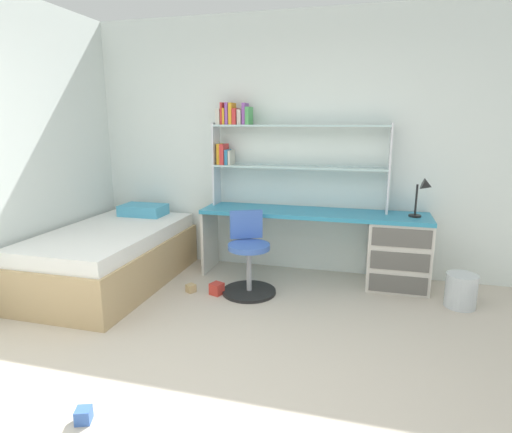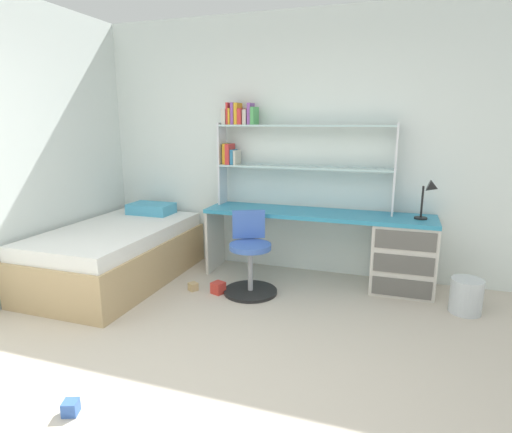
{
  "view_description": "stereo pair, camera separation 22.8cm",
  "coord_description": "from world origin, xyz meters",
  "px_view_note": "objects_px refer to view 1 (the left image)",
  "views": [
    {
      "loc": [
        0.78,
        -1.87,
        1.63
      ],
      "look_at": [
        -0.15,
        1.62,
        0.81
      ],
      "focal_mm": 29.31,
      "sensor_mm": 36.0,
      "label": 1
    },
    {
      "loc": [
        1.0,
        -1.8,
        1.63
      ],
      "look_at": [
        -0.15,
        1.62,
        0.81
      ],
      "focal_mm": 29.31,
      "sensor_mm": 36.0,
      "label": 2
    }
  ],
  "objects_px": {
    "desk_lamp": "(424,192)",
    "toy_block_natural_1": "(191,288)",
    "bookshelf_hutch": "(273,143)",
    "swivel_chair": "(249,262)",
    "toy_block_blue_2": "(84,415)",
    "desk": "(374,246)",
    "bed_platform": "(112,256)",
    "waste_bin": "(461,291)",
    "toy_block_red_0": "(217,289)"
  },
  "relations": [
    {
      "from": "bookshelf_hutch",
      "to": "waste_bin",
      "type": "bearing_deg",
      "value": -14.89
    },
    {
      "from": "bed_platform",
      "to": "waste_bin",
      "type": "height_order",
      "value": "bed_platform"
    },
    {
      "from": "desk",
      "to": "bed_platform",
      "type": "distance_m",
      "value": 2.67
    },
    {
      "from": "desk_lamp",
      "to": "toy_block_natural_1",
      "type": "xyz_separation_m",
      "value": [
        -2.14,
        -0.65,
        -0.94
      ]
    },
    {
      "from": "desk",
      "to": "toy_block_red_0",
      "type": "relative_size",
      "value": 20.9
    },
    {
      "from": "toy_block_blue_2",
      "to": "toy_block_natural_1",
      "type": "bearing_deg",
      "value": 95.03
    },
    {
      "from": "desk",
      "to": "toy_block_red_0",
      "type": "distance_m",
      "value": 1.63
    },
    {
      "from": "desk_lamp",
      "to": "toy_block_red_0",
      "type": "distance_m",
      "value": 2.18
    },
    {
      "from": "desk_lamp",
      "to": "swivel_chair",
      "type": "xyz_separation_m",
      "value": [
        -1.59,
        -0.5,
        -0.67
      ]
    },
    {
      "from": "bookshelf_hutch",
      "to": "bed_platform",
      "type": "bearing_deg",
      "value": -151.71
    },
    {
      "from": "bed_platform",
      "to": "toy_block_natural_1",
      "type": "bearing_deg",
      "value": -0.54
    },
    {
      "from": "bookshelf_hutch",
      "to": "toy_block_blue_2",
      "type": "relative_size",
      "value": 22.35
    },
    {
      "from": "bookshelf_hutch",
      "to": "swivel_chair",
      "type": "relative_size",
      "value": 2.35
    },
    {
      "from": "toy_block_blue_2",
      "to": "bookshelf_hutch",
      "type": "bearing_deg",
      "value": 80.09
    },
    {
      "from": "swivel_chair",
      "to": "waste_bin",
      "type": "distance_m",
      "value": 1.95
    },
    {
      "from": "waste_bin",
      "to": "toy_block_natural_1",
      "type": "relative_size",
      "value": 3.9
    },
    {
      "from": "bookshelf_hutch",
      "to": "swivel_chair",
      "type": "height_order",
      "value": "bookshelf_hutch"
    },
    {
      "from": "desk_lamp",
      "to": "desk",
      "type": "bearing_deg",
      "value": 176.87
    },
    {
      "from": "desk_lamp",
      "to": "toy_block_red_0",
      "type": "xyz_separation_m",
      "value": [
        -1.87,
        -0.63,
        -0.93
      ]
    },
    {
      "from": "bed_platform",
      "to": "waste_bin",
      "type": "bearing_deg",
      "value": 5.32
    },
    {
      "from": "bed_platform",
      "to": "toy_block_red_0",
      "type": "bearing_deg",
      "value": 0.41
    },
    {
      "from": "toy_block_blue_2",
      "to": "toy_block_red_0",
      "type": "bearing_deg",
      "value": 86.87
    },
    {
      "from": "bed_platform",
      "to": "waste_bin",
      "type": "relative_size",
      "value": 6.12
    },
    {
      "from": "waste_bin",
      "to": "toy_block_blue_2",
      "type": "distance_m",
      "value": 3.17
    },
    {
      "from": "swivel_chair",
      "to": "waste_bin",
      "type": "bearing_deg",
      "value": 4.92
    },
    {
      "from": "swivel_chair",
      "to": "waste_bin",
      "type": "height_order",
      "value": "swivel_chair"
    },
    {
      "from": "bed_platform",
      "to": "toy_block_blue_2",
      "type": "relative_size",
      "value": 22.66
    },
    {
      "from": "desk_lamp",
      "to": "toy_block_red_0",
      "type": "height_order",
      "value": "desk_lamp"
    },
    {
      "from": "waste_bin",
      "to": "toy_block_red_0",
      "type": "relative_size",
      "value": 2.76
    },
    {
      "from": "bookshelf_hutch",
      "to": "toy_block_natural_1",
      "type": "bearing_deg",
      "value": -127.58
    },
    {
      "from": "desk_lamp",
      "to": "toy_block_natural_1",
      "type": "relative_size",
      "value": 4.89
    },
    {
      "from": "desk",
      "to": "toy_block_blue_2",
      "type": "relative_size",
      "value": 28.03
    },
    {
      "from": "toy_block_blue_2",
      "to": "desk_lamp",
      "type": "bearing_deg",
      "value": 51.57
    },
    {
      "from": "bed_platform",
      "to": "bookshelf_hutch",
      "type": "bearing_deg",
      "value": 28.29
    },
    {
      "from": "desk",
      "to": "toy_block_natural_1",
      "type": "height_order",
      "value": "desk"
    },
    {
      "from": "desk_lamp",
      "to": "toy_block_blue_2",
      "type": "xyz_separation_m",
      "value": [
        -1.97,
        -2.49,
        -0.94
      ]
    },
    {
      "from": "bookshelf_hutch",
      "to": "toy_block_blue_2",
      "type": "bearing_deg",
      "value": -99.91
    },
    {
      "from": "desk",
      "to": "swivel_chair",
      "type": "bearing_deg",
      "value": -156.06
    },
    {
      "from": "toy_block_blue_2",
      "to": "desk",
      "type": "bearing_deg",
      "value": 58.26
    },
    {
      "from": "desk_lamp",
      "to": "bed_platform",
      "type": "distance_m",
      "value": 3.15
    },
    {
      "from": "waste_bin",
      "to": "toy_block_blue_2",
      "type": "relative_size",
      "value": 3.7
    },
    {
      "from": "waste_bin",
      "to": "toy_block_natural_1",
      "type": "xyz_separation_m",
      "value": [
        -2.48,
        -0.32,
        -0.11
      ]
    },
    {
      "from": "desk",
      "to": "toy_block_natural_1",
      "type": "relative_size",
      "value": 29.51
    },
    {
      "from": "waste_bin",
      "to": "toy_block_red_0",
      "type": "height_order",
      "value": "waste_bin"
    },
    {
      "from": "bookshelf_hutch",
      "to": "desk_lamp",
      "type": "xyz_separation_m",
      "value": [
        1.51,
        -0.16,
        -0.42
      ]
    },
    {
      "from": "bookshelf_hutch",
      "to": "toy_block_natural_1",
      "type": "height_order",
      "value": "bookshelf_hutch"
    },
    {
      "from": "swivel_chair",
      "to": "toy_block_blue_2",
      "type": "relative_size",
      "value": 9.51
    },
    {
      "from": "swivel_chair",
      "to": "toy_block_natural_1",
      "type": "relative_size",
      "value": 10.01
    },
    {
      "from": "swivel_chair",
      "to": "desk_lamp",
      "type": "bearing_deg",
      "value": 17.33
    },
    {
      "from": "bookshelf_hutch",
      "to": "bed_platform",
      "type": "height_order",
      "value": "bookshelf_hutch"
    }
  ]
}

